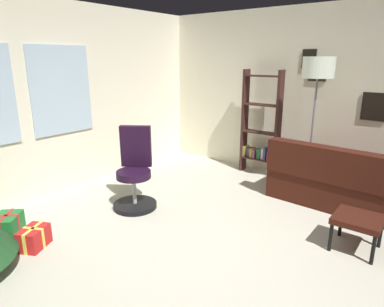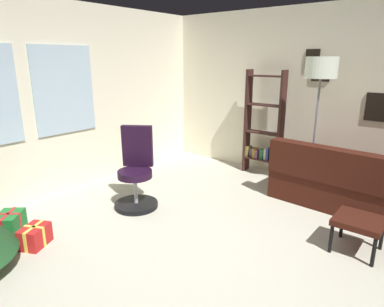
{
  "view_description": "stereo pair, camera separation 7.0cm",
  "coord_description": "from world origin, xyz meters",
  "px_view_note": "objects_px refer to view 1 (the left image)",
  "views": [
    {
      "loc": [
        -2.48,
        -1.38,
        1.88
      ],
      "look_at": [
        0.19,
        0.67,
        0.92
      ],
      "focal_mm": 31.37,
      "sensor_mm": 36.0,
      "label": 1
    },
    {
      "loc": [
        -2.43,
        -1.43,
        1.88
      ],
      "look_at": [
        0.19,
        0.67,
        0.92
      ],
      "focal_mm": 31.37,
      "sensor_mm": 36.0,
      "label": 2
    }
  ],
  "objects_px": {
    "office_chair": "(135,177)",
    "floor_lamp": "(318,75)",
    "potted_plant": "(139,158)",
    "bookshelf": "(260,129)",
    "couch": "(363,186)",
    "gift_box_green": "(7,225)",
    "footstool": "(358,221)",
    "gift_box_red": "(34,238)"
  },
  "relations": [
    {
      "from": "couch",
      "to": "office_chair",
      "type": "distance_m",
      "value": 2.95
    },
    {
      "from": "gift_box_green",
      "to": "bookshelf",
      "type": "relative_size",
      "value": 0.24
    },
    {
      "from": "office_chair",
      "to": "bookshelf",
      "type": "relative_size",
      "value": 0.61
    },
    {
      "from": "floor_lamp",
      "to": "potted_plant",
      "type": "height_order",
      "value": "floor_lamp"
    },
    {
      "from": "office_chair",
      "to": "bookshelf",
      "type": "bearing_deg",
      "value": -17.12
    },
    {
      "from": "gift_box_red",
      "to": "gift_box_green",
      "type": "bearing_deg",
      "value": 95.81
    },
    {
      "from": "gift_box_green",
      "to": "office_chair",
      "type": "xyz_separation_m",
      "value": [
        1.39,
        -0.55,
        0.29
      ]
    },
    {
      "from": "gift_box_green",
      "to": "bookshelf",
      "type": "distance_m",
      "value": 3.83
    },
    {
      "from": "couch",
      "to": "footstool",
      "type": "xyz_separation_m",
      "value": [
        -1.12,
        -0.17,
        0.02
      ]
    },
    {
      "from": "couch",
      "to": "gift_box_green",
      "type": "relative_size",
      "value": 5.16
    },
    {
      "from": "bookshelf",
      "to": "floor_lamp",
      "type": "bearing_deg",
      "value": -105.81
    },
    {
      "from": "potted_plant",
      "to": "gift_box_green",
      "type": "bearing_deg",
      "value": -173.8
    },
    {
      "from": "gift_box_green",
      "to": "bookshelf",
      "type": "height_order",
      "value": "bookshelf"
    },
    {
      "from": "footstool",
      "to": "gift_box_red",
      "type": "xyz_separation_m",
      "value": [
        -1.98,
        2.62,
        -0.2
      ]
    },
    {
      "from": "bookshelf",
      "to": "potted_plant",
      "type": "height_order",
      "value": "bookshelf"
    },
    {
      "from": "couch",
      "to": "bookshelf",
      "type": "height_order",
      "value": "bookshelf"
    },
    {
      "from": "bookshelf",
      "to": "floor_lamp",
      "type": "xyz_separation_m",
      "value": [
        -0.26,
        -0.92,
        0.91
      ]
    },
    {
      "from": "gift_box_green",
      "to": "couch",
      "type": "bearing_deg",
      "value": -42.84
    },
    {
      "from": "footstool",
      "to": "floor_lamp",
      "type": "height_order",
      "value": "floor_lamp"
    },
    {
      "from": "gift_box_green",
      "to": "potted_plant",
      "type": "bearing_deg",
      "value": 6.2
    },
    {
      "from": "gift_box_green",
      "to": "potted_plant",
      "type": "height_order",
      "value": "potted_plant"
    },
    {
      "from": "potted_plant",
      "to": "couch",
      "type": "bearing_deg",
      "value": -73.7
    },
    {
      "from": "gift_box_green",
      "to": "floor_lamp",
      "type": "xyz_separation_m",
      "value": [
        3.31,
        -2.15,
        1.54
      ]
    },
    {
      "from": "footstool",
      "to": "gift_box_green",
      "type": "distance_m",
      "value": 3.7
    },
    {
      "from": "couch",
      "to": "gift_box_green",
      "type": "xyz_separation_m",
      "value": [
        -3.15,
        2.92,
        -0.18
      ]
    },
    {
      "from": "office_chair",
      "to": "potted_plant",
      "type": "xyz_separation_m",
      "value": [
        0.83,
        0.79,
        -0.1
      ]
    },
    {
      "from": "office_chair",
      "to": "floor_lamp",
      "type": "distance_m",
      "value": 2.79
    },
    {
      "from": "couch",
      "to": "footstool",
      "type": "height_order",
      "value": "couch"
    },
    {
      "from": "potted_plant",
      "to": "office_chair",
      "type": "bearing_deg",
      "value": -136.29
    },
    {
      "from": "office_chair",
      "to": "floor_lamp",
      "type": "relative_size",
      "value": 0.55
    },
    {
      "from": "gift_box_green",
      "to": "potted_plant",
      "type": "distance_m",
      "value": 2.24
    },
    {
      "from": "couch",
      "to": "gift_box_green",
      "type": "bearing_deg",
      "value": 137.16
    },
    {
      "from": "footstool",
      "to": "office_chair",
      "type": "relative_size",
      "value": 0.42
    },
    {
      "from": "gift_box_green",
      "to": "floor_lamp",
      "type": "distance_m",
      "value": 4.24
    },
    {
      "from": "gift_box_red",
      "to": "office_chair",
      "type": "distance_m",
      "value": 1.38
    },
    {
      "from": "gift_box_red",
      "to": "potted_plant",
      "type": "bearing_deg",
      "value": 18.2
    },
    {
      "from": "couch",
      "to": "potted_plant",
      "type": "height_order",
      "value": "couch"
    },
    {
      "from": "gift_box_green",
      "to": "floor_lamp",
      "type": "relative_size",
      "value": 0.22
    },
    {
      "from": "footstool",
      "to": "office_chair",
      "type": "bearing_deg",
      "value": 104.06
    },
    {
      "from": "bookshelf",
      "to": "floor_lamp",
      "type": "height_order",
      "value": "floor_lamp"
    },
    {
      "from": "footstool",
      "to": "bookshelf",
      "type": "height_order",
      "value": "bookshelf"
    },
    {
      "from": "gift_box_red",
      "to": "floor_lamp",
      "type": "bearing_deg",
      "value": -27.13
    }
  ]
}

